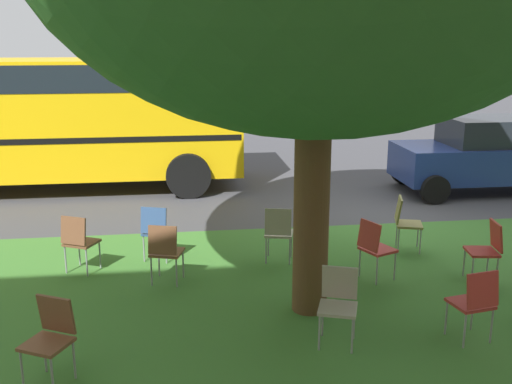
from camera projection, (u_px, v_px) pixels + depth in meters
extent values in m
plane|color=#424247|center=(384.00, 220.00, 11.41)|extent=(80.00, 80.00, 0.00)
cube|color=#3D752D|center=(461.00, 288.00, 8.34)|extent=(48.00, 6.00, 0.01)
cylinder|color=brown|center=(312.00, 190.00, 7.33)|extent=(0.44, 0.44, 3.13)
cube|color=#ADA393|center=(338.00, 309.00, 6.73)|extent=(0.53, 0.52, 0.04)
cube|color=#ADA393|center=(340.00, 282.00, 6.84)|extent=(0.40, 0.21, 0.40)
cylinder|color=gray|center=(319.00, 333.00, 6.66)|extent=(0.02, 0.02, 0.42)
cylinder|color=gray|center=(352.00, 336.00, 6.59)|extent=(0.02, 0.02, 0.42)
cylinder|color=gray|center=(323.00, 319.00, 6.98)|extent=(0.02, 0.02, 0.42)
cylinder|color=gray|center=(354.00, 322.00, 6.91)|extent=(0.02, 0.02, 0.42)
cube|color=#B7332D|center=(470.00, 303.00, 6.86)|extent=(0.49, 0.47, 0.04)
cube|color=#B7332D|center=(483.00, 290.00, 6.63)|extent=(0.41, 0.16, 0.40)
cylinder|color=gray|center=(472.00, 313.00, 7.13)|extent=(0.02, 0.02, 0.42)
cylinder|color=gray|center=(446.00, 318.00, 7.02)|extent=(0.02, 0.02, 0.42)
cylinder|color=gray|center=(492.00, 326.00, 6.82)|extent=(0.02, 0.02, 0.42)
cylinder|color=gray|center=(465.00, 331.00, 6.71)|extent=(0.02, 0.02, 0.42)
cube|color=#B7332D|center=(378.00, 249.00, 8.59)|extent=(0.54, 0.55, 0.04)
cube|color=#B7332D|center=(369.00, 236.00, 8.44)|extent=(0.24, 0.40, 0.40)
cylinder|color=gray|center=(395.00, 266.00, 8.59)|extent=(0.02, 0.02, 0.42)
cylinder|color=gray|center=(377.00, 258.00, 8.88)|extent=(0.02, 0.02, 0.42)
cylinder|color=gray|center=(377.00, 271.00, 8.41)|extent=(0.02, 0.02, 0.42)
cylinder|color=gray|center=(360.00, 263.00, 8.71)|extent=(0.02, 0.02, 0.42)
cube|color=brown|center=(46.00, 344.00, 5.96)|extent=(0.56, 0.55, 0.04)
cube|color=brown|center=(56.00, 314.00, 6.06)|extent=(0.39, 0.26, 0.40)
cylinder|color=gray|center=(22.00, 370.00, 5.92)|extent=(0.02, 0.02, 0.42)
cylinder|color=gray|center=(52.00, 377.00, 5.80)|extent=(0.02, 0.02, 0.42)
cylinder|color=gray|center=(45.00, 354.00, 6.23)|extent=(0.02, 0.02, 0.42)
cylinder|color=gray|center=(74.00, 360.00, 6.11)|extent=(0.02, 0.02, 0.42)
cube|color=brown|center=(82.00, 243.00, 8.87)|extent=(0.55, 0.54, 0.04)
cube|color=brown|center=(73.00, 231.00, 8.65)|extent=(0.40, 0.25, 0.40)
cylinder|color=gray|center=(100.00, 255.00, 9.03)|extent=(0.02, 0.02, 0.42)
cylinder|color=gray|center=(79.00, 252.00, 9.14)|extent=(0.02, 0.02, 0.42)
cylinder|color=gray|center=(87.00, 263.00, 8.72)|extent=(0.02, 0.02, 0.42)
cylinder|color=gray|center=(66.00, 260.00, 8.83)|extent=(0.02, 0.02, 0.42)
cube|color=olive|center=(409.00, 224.00, 9.73)|extent=(0.50, 0.51, 0.04)
cube|color=olive|center=(399.00, 210.00, 9.69)|extent=(0.19, 0.41, 0.40)
cylinder|color=gray|center=(420.00, 242.00, 9.59)|extent=(0.02, 0.02, 0.42)
cylinder|color=gray|center=(418.00, 235.00, 9.94)|extent=(0.02, 0.02, 0.42)
cylinder|color=gray|center=(398.00, 241.00, 9.64)|extent=(0.02, 0.02, 0.42)
cylinder|color=gray|center=(397.00, 234.00, 9.98)|extent=(0.02, 0.02, 0.42)
cube|color=brown|center=(167.00, 252.00, 8.48)|extent=(0.52, 0.50, 0.04)
cube|color=brown|center=(162.00, 240.00, 8.24)|extent=(0.41, 0.19, 0.40)
cylinder|color=gray|center=(183.00, 264.00, 8.67)|extent=(0.02, 0.02, 0.42)
cylinder|color=gray|center=(159.00, 263.00, 8.72)|extent=(0.02, 0.02, 0.42)
cylinder|color=gray|center=(177.00, 273.00, 8.34)|extent=(0.02, 0.02, 0.42)
cylinder|color=gray|center=(151.00, 271.00, 8.40)|extent=(0.02, 0.02, 0.42)
cube|color=#ADA393|center=(279.00, 233.00, 9.28)|extent=(0.51, 0.49, 0.04)
cube|color=#ADA393|center=(278.00, 222.00, 9.05)|extent=(0.41, 0.18, 0.40)
cylinder|color=gray|center=(291.00, 244.00, 9.48)|extent=(0.02, 0.02, 0.42)
cylinder|color=gray|center=(268.00, 243.00, 9.53)|extent=(0.02, 0.02, 0.42)
cylinder|color=gray|center=(290.00, 252.00, 9.16)|extent=(0.02, 0.02, 0.42)
cylinder|color=gray|center=(266.00, 251.00, 9.20)|extent=(0.02, 0.02, 0.42)
cube|color=#335184|center=(158.00, 232.00, 9.35)|extent=(0.53, 0.52, 0.04)
cube|color=#335184|center=(153.00, 221.00, 9.12)|extent=(0.40, 0.21, 0.40)
cylinder|color=gray|center=(174.00, 243.00, 9.53)|extent=(0.02, 0.02, 0.42)
cylinder|color=gray|center=(152.00, 242.00, 9.61)|extent=(0.02, 0.02, 0.42)
cylinder|color=gray|center=(166.00, 250.00, 9.21)|extent=(0.02, 0.02, 0.42)
cylinder|color=gray|center=(144.00, 249.00, 9.28)|extent=(0.02, 0.02, 0.42)
cube|color=#B7332D|center=(482.00, 252.00, 8.50)|extent=(0.46, 0.47, 0.04)
cube|color=#B7332D|center=(496.00, 236.00, 8.44)|extent=(0.14, 0.41, 0.40)
cylinder|color=gray|center=(464.00, 262.00, 8.73)|extent=(0.02, 0.02, 0.42)
cylinder|color=gray|center=(472.00, 272.00, 8.38)|extent=(0.02, 0.02, 0.42)
cylinder|color=gray|center=(488.00, 262.00, 8.73)|extent=(0.02, 0.02, 0.42)
cylinder|color=gray|center=(497.00, 272.00, 8.38)|extent=(0.02, 0.02, 0.42)
cube|color=navy|center=(480.00, 161.00, 13.39)|extent=(3.70, 1.64, 0.76)
cube|color=#1E232B|center=(490.00, 132.00, 13.25)|extent=(1.90, 1.44, 0.64)
cylinder|color=black|center=(435.00, 190.00, 12.47)|extent=(0.60, 0.18, 0.60)
cylinder|color=black|center=(404.00, 171.00, 14.14)|extent=(0.60, 0.18, 0.60)
cube|color=yellow|center=(3.00, 118.00, 13.33)|extent=(10.40, 2.44, 2.50)
cube|color=black|center=(5.00, 133.00, 13.42)|extent=(10.30, 2.46, 0.12)
cylinder|color=black|center=(188.00, 176.00, 12.92)|extent=(0.96, 0.28, 0.96)
cylinder|color=black|center=(186.00, 154.00, 15.33)|extent=(0.96, 0.28, 0.96)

